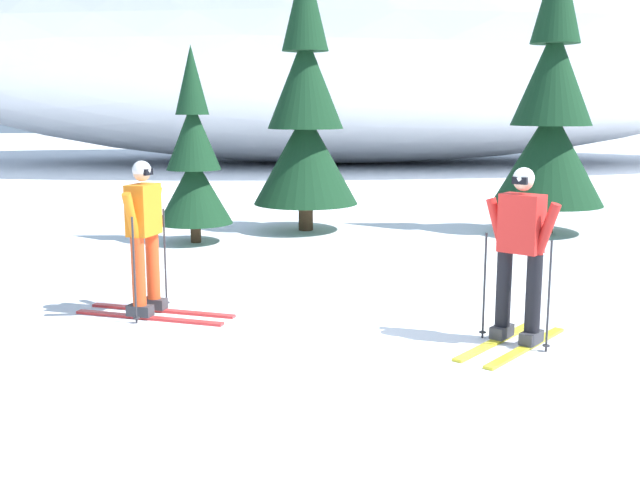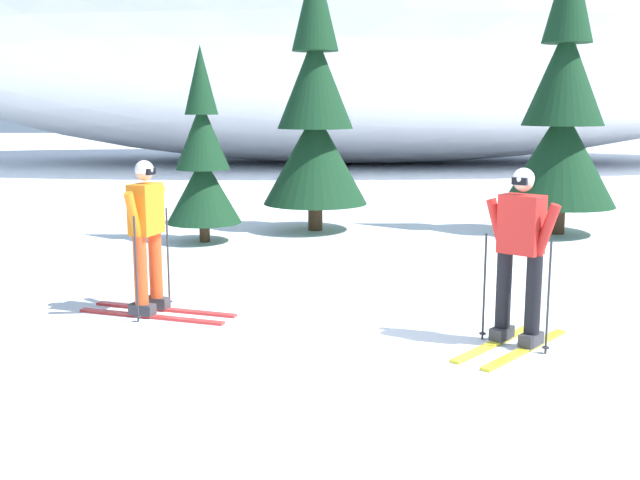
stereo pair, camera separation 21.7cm
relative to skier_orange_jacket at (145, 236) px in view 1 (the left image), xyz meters
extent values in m
plane|color=white|center=(2.19, -1.00, -0.90)|extent=(120.00, 120.00, 0.00)
cube|color=red|center=(0.13, 0.12, -0.89)|extent=(1.74, 0.63, 0.03)
cube|color=red|center=(0.04, -0.18, -0.89)|extent=(1.74, 0.63, 0.03)
cube|color=#38383D|center=(0.04, 0.15, -0.81)|extent=(0.31, 0.22, 0.12)
cube|color=#38383D|center=(-0.06, -0.15, -0.81)|extent=(0.31, 0.22, 0.12)
cylinder|color=#DB471E|center=(0.04, 0.15, -0.37)|extent=(0.15, 0.15, 0.77)
cylinder|color=#DB471E|center=(-0.06, -0.15, -0.37)|extent=(0.15, 0.15, 0.77)
cube|color=orange|center=(-0.01, 0.00, 0.30)|extent=(0.35, 0.45, 0.57)
cylinder|color=orange|center=(0.07, 0.24, 0.24)|extent=(0.18, 0.29, 0.58)
cylinder|color=orange|center=(-0.08, -0.23, 0.24)|extent=(0.18, 0.29, 0.58)
sphere|color=beige|center=(-0.01, 0.00, 0.71)|extent=(0.19, 0.19, 0.19)
sphere|color=white|center=(-0.01, 0.00, 0.74)|extent=(0.21, 0.21, 0.21)
cube|color=black|center=(0.07, -0.02, 0.72)|extent=(0.08, 0.15, 0.07)
cylinder|color=#2D2D33|center=(0.15, 0.31, -0.32)|extent=(0.02, 0.02, 1.17)
cylinder|color=#2D2D33|center=(0.15, 0.31, -0.84)|extent=(0.07, 0.07, 0.01)
cylinder|color=#2D2D33|center=(-0.05, -0.34, -0.32)|extent=(0.02, 0.02, 1.17)
cylinder|color=#2D2D33|center=(-0.05, -0.34, -0.84)|extent=(0.07, 0.07, 0.01)
cube|color=gold|center=(3.94, -1.24, -0.89)|extent=(1.10, 1.26, 0.03)
cube|color=gold|center=(3.70, -1.03, -0.89)|extent=(1.10, 1.26, 0.03)
cube|color=#38383D|center=(4.01, -1.16, -0.81)|extent=(0.29, 0.30, 0.12)
cube|color=#38383D|center=(3.77, -0.96, -0.81)|extent=(0.29, 0.30, 0.12)
cylinder|color=black|center=(4.01, -1.16, -0.37)|extent=(0.15, 0.15, 0.77)
cylinder|color=black|center=(3.77, -0.96, -0.37)|extent=(0.15, 0.15, 0.77)
cube|color=red|center=(3.89, -1.06, 0.30)|extent=(0.46, 0.44, 0.57)
cylinder|color=red|center=(4.08, -1.22, 0.25)|extent=(0.27, 0.25, 0.58)
cylinder|color=red|center=(3.70, -0.90, 0.25)|extent=(0.27, 0.25, 0.58)
sphere|color=beige|center=(3.89, -1.06, 0.71)|extent=(0.19, 0.19, 0.19)
sphere|color=white|center=(3.89, -1.06, 0.74)|extent=(0.21, 0.21, 0.21)
cube|color=black|center=(3.83, -1.12, 0.72)|extent=(0.14, 0.12, 0.07)
cylinder|color=#2D2D33|center=(4.10, -1.33, -0.36)|extent=(0.02, 0.02, 1.08)
cylinder|color=#2D2D33|center=(4.10, -1.33, -0.84)|extent=(0.07, 0.07, 0.01)
cylinder|color=#2D2D33|center=(3.59, -0.89, -0.36)|extent=(0.02, 0.02, 1.08)
cylinder|color=#2D2D33|center=(3.59, -0.89, -0.84)|extent=(0.07, 0.07, 0.01)
cylinder|color=#47301E|center=(-0.18, 4.61, -0.68)|extent=(0.18, 0.18, 0.45)
cone|color=#14381E|center=(-0.18, 4.61, 0.01)|extent=(1.29, 1.29, 1.16)
cone|color=#14381E|center=(-0.18, 4.61, 0.94)|extent=(0.93, 0.93, 1.16)
cone|color=#14381E|center=(-0.18, 4.61, 1.86)|extent=(0.57, 0.57, 1.16)
cylinder|color=#47301E|center=(1.71, 5.92, -0.56)|extent=(0.27, 0.27, 0.69)
cone|color=#14381E|center=(1.71, 5.92, 0.49)|extent=(1.96, 1.96, 1.76)
cone|color=#14381E|center=(1.71, 5.92, 1.89)|extent=(1.41, 1.41, 1.76)
cone|color=#14381E|center=(1.71, 5.92, 3.30)|extent=(0.86, 0.86, 1.76)
cylinder|color=#47301E|center=(6.19, 5.62, -0.55)|extent=(0.28, 0.28, 0.71)
cone|color=#14381E|center=(6.19, 5.62, 0.53)|extent=(2.03, 2.03, 1.82)
cone|color=#14381E|center=(6.19, 5.62, 1.99)|extent=(1.46, 1.46, 1.82)
ellipsoid|color=white|center=(2.96, 23.64, 5.01)|extent=(40.98, 18.54, 11.82)
camera|label=1|loc=(1.89, -8.24, 1.42)|focal=42.31mm
camera|label=2|loc=(2.11, -8.24, 1.42)|focal=42.31mm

